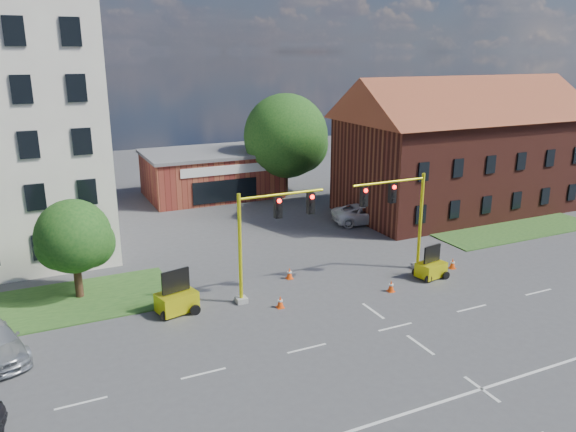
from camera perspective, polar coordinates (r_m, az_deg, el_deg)
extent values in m
plane|color=#434345|center=(29.29, 10.84, -11.00)|extent=(120.00, 120.00, 0.00)
cube|color=#274E1D|center=(46.94, 22.36, -1.35)|extent=(14.00, 4.00, 0.08)
cube|color=maroon|center=(54.37, -7.82, 4.18)|extent=(12.00, 8.00, 4.00)
cube|color=#5F5E61|center=(53.96, -7.91, 6.41)|extent=(12.40, 8.40, 0.30)
cube|color=silver|center=(50.35, -6.47, 4.65)|extent=(8.00, 0.10, 0.80)
cube|color=black|center=(50.77, -6.40, 2.55)|extent=(6.00, 0.10, 2.00)
cube|color=#542119|center=(50.79, 17.09, 5.05)|extent=(20.00, 10.00, 8.00)
cylinder|color=#3B2415|center=(53.91, -0.23, 4.25)|extent=(0.44, 0.44, 4.05)
sphere|color=#164314|center=(53.27, -0.24, 8.13)|extent=(7.93, 7.93, 7.93)
sphere|color=#164314|center=(54.35, 1.16, 7.31)|extent=(5.55, 5.55, 5.55)
cylinder|color=#3B2415|center=(33.56, -20.57, -5.74)|extent=(0.44, 0.44, 2.58)
sphere|color=#164314|center=(32.79, -20.98, -1.92)|extent=(4.08, 4.08, 4.08)
sphere|color=#164314|center=(33.31, -19.53, -2.57)|extent=(2.86, 2.86, 2.86)
cube|color=gray|center=(31.40, -4.76, -8.50)|extent=(0.60, 0.60, 0.30)
cylinder|color=yellow|center=(30.28, -4.89, -3.42)|extent=(0.20, 0.20, 6.20)
cylinder|color=yellow|center=(30.38, -0.60, 2.22)|extent=(5.00, 0.14, 0.14)
cube|color=black|center=(30.46, -1.02, 0.90)|extent=(0.40, 0.32, 1.20)
cube|color=black|center=(31.30, 2.32, 1.31)|extent=(0.40, 0.32, 1.20)
sphere|color=#FF0C07|center=(30.19, -0.88, 1.55)|extent=(0.24, 0.24, 0.24)
cube|color=gray|center=(36.94, 13.00, -4.97)|extent=(0.60, 0.60, 0.30)
cylinder|color=yellow|center=(35.99, 13.30, -0.59)|extent=(0.20, 0.20, 6.20)
cylinder|color=yellow|center=(33.82, 10.27, 3.42)|extent=(5.00, 0.14, 0.14)
cube|color=black|center=(34.12, 10.55, 2.31)|extent=(0.40, 0.32, 1.20)
cube|color=black|center=(33.02, 7.72, 1.97)|extent=(0.40, 0.32, 1.20)
sphere|color=#FF0C07|center=(33.89, 10.76, 2.90)|extent=(0.24, 0.24, 0.24)
cube|color=yellow|center=(30.58, -11.23, -8.52)|extent=(2.27, 1.78, 1.01)
cube|color=black|center=(30.11, -11.35, -6.49)|extent=(1.55, 0.50, 1.23)
cube|color=yellow|center=(35.55, 14.32, -5.27)|extent=(1.91, 1.45, 0.87)
cube|color=black|center=(35.20, 14.43, -3.74)|extent=(1.35, 0.36, 1.06)
cube|color=#FF4B0D|center=(30.76, -0.79, -9.26)|extent=(0.38, 0.38, 0.04)
cone|color=#FF4B0D|center=(30.62, -0.79, -8.70)|extent=(0.40, 0.40, 0.70)
cylinder|color=silver|center=(30.59, -0.79, -8.58)|extent=(0.27, 0.27, 0.09)
cube|color=#FF4B0D|center=(34.45, 0.15, -6.35)|extent=(0.38, 0.38, 0.04)
cone|color=#FF4B0D|center=(34.33, 0.15, -5.84)|extent=(0.40, 0.40, 0.70)
cylinder|color=silver|center=(34.30, 0.15, -5.73)|extent=(0.27, 0.27, 0.09)
cube|color=#FF4B0D|center=(33.23, 10.40, -7.52)|extent=(0.38, 0.38, 0.04)
cone|color=#FF4B0D|center=(33.10, 10.43, -6.99)|extent=(0.40, 0.40, 0.70)
cylinder|color=silver|center=(33.07, 10.44, -6.88)|extent=(0.27, 0.27, 0.09)
cube|color=#FF4B0D|center=(37.51, 16.33, -5.10)|extent=(0.38, 0.38, 0.04)
cone|color=#FF4B0D|center=(37.40, 16.37, -4.63)|extent=(0.40, 0.40, 0.70)
cylinder|color=silver|center=(37.37, 16.38, -4.53)|extent=(0.27, 0.27, 0.09)
imported|color=white|center=(45.68, 8.00, 0.25)|extent=(5.98, 3.64, 1.55)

